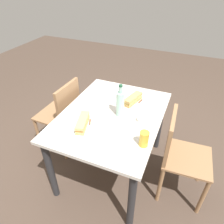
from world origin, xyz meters
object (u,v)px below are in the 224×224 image
chair_near (63,113)px  knife_far (138,103)px  baguette_sandwich_far (133,99)px  dining_table (112,123)px  beer_glass (144,139)px  chair_far (179,152)px  olive_bowl (142,119)px  knife_near (90,125)px  plate_near (83,127)px  water_bottle (120,103)px  plate_far (133,103)px  baguette_sandwich_near (83,123)px

chair_near → knife_far: chair_near is taller
chair_near → baguette_sandwich_far: (-0.13, 0.75, 0.28)m
dining_table → beer_glass: bearing=53.4°
chair_far → olive_bowl: chair_far is taller
knife_far → chair_near: bearing=-80.9°
chair_far → knife_near: size_ratio=5.15×
plate_near → water_bottle: water_bottle is taller
dining_table → beer_glass: beer_glass is taller
plate_near → olive_bowl: 0.50m
chair_near → plate_far: 0.80m
plate_near → plate_far: same height
plate_near → beer_glass: bearing=89.3°
dining_table → knife_far: (-0.23, 0.18, 0.13)m
water_bottle → beer_glass: size_ratio=2.43×
chair_near → knife_near: chair_near is taller
chair_near → knife_far: (-0.13, 0.81, 0.25)m
beer_glass → knife_near: bearing=-94.0°
knife_far → water_bottle: bearing=-25.9°
chair_near → baguette_sandwich_near: chair_near is taller
knife_far → olive_bowl: olive_bowl is taller
olive_bowl → plate_far: bearing=-146.1°
plate_near → olive_bowl: bearing=123.2°
chair_far → olive_bowl: bearing=-92.1°
knife_near → plate_far: (-0.47, 0.22, -0.01)m
chair_near → olive_bowl: chair_near is taller
knife_far → plate_far: bearing=-93.8°
beer_glass → olive_bowl: bearing=-161.3°
beer_glass → chair_near: bearing=-110.5°
chair_near → baguette_sandwich_near: bearing=52.8°
baguette_sandwich_near → chair_far: bearing=108.5°
plate_near → baguette_sandwich_far: (-0.50, 0.27, 0.04)m
baguette_sandwich_near → olive_bowl: (-0.27, 0.42, -0.03)m
chair_far → knife_far: chair_far is taller
olive_bowl → dining_table: bearing=-88.2°
knife_near → baguette_sandwich_far: (-0.47, 0.22, 0.03)m
knife_far → beer_glass: bearing=20.8°
chair_near → beer_glass: bearing=69.5°
plate_near → knife_far: (-0.50, 0.33, 0.01)m
knife_far → beer_glass: beer_glass is taller
plate_near → plate_far: 0.57m
dining_table → baguette_sandwich_far: size_ratio=4.78×
knife_near → baguette_sandwich_near: bearing=-61.8°
baguette_sandwich_near → knife_near: (-0.03, 0.05, -0.03)m
plate_far → olive_bowl: bearing=33.9°
dining_table → knife_far: size_ratio=6.38×
dining_table → water_bottle: 0.24m
baguette_sandwich_far → olive_bowl: baguette_sandwich_far is taller
baguette_sandwich_near → water_bottle: size_ratio=0.82×
olive_bowl → chair_near: bearing=-95.8°
chair_far → knife_far: size_ratio=4.86×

